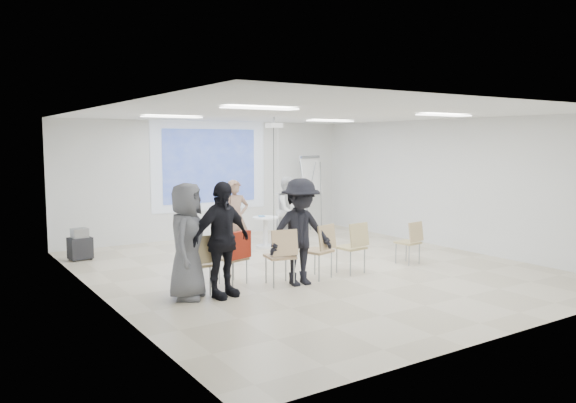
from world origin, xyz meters
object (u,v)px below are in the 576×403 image
pedestal_table (265,230)px  chair_far_left (197,260)px  player_left (235,213)px  av_cart (80,245)px  laptop (279,254)px  chair_left_inner (282,252)px  chair_right_far (411,239)px  flipchart_easel (311,176)px  player_right (289,207)px  chair_left_mid (236,255)px  chair_right_inner (354,244)px  audience_mid (300,225)px  audience_left (222,231)px  audience_outer (187,234)px  chair_center (321,247)px

pedestal_table → chair_far_left: chair_far_left is taller
player_left → av_cart: size_ratio=2.81×
laptop → chair_left_inner: bearing=92.0°
laptop → player_left: bearing=-91.0°
chair_right_far → flipchart_easel: 4.77m
player_right → pedestal_table: bearing=165.2°
chair_left_mid → flipchart_easel: size_ratio=0.43×
chair_far_left → chair_right_inner: size_ratio=1.01×
chair_far_left → chair_right_far: size_ratio=1.13×
chair_left_inner → chair_far_left: bearing=-177.6°
chair_left_inner → audience_mid: 0.57m
audience_left → player_left: bearing=45.3°
pedestal_table → flipchart_easel: 2.92m
pedestal_table → chair_left_inner: 3.58m
chair_left_inner → laptop: 0.12m
audience_mid → flipchart_easel: bearing=57.6°
chair_right_far → laptop: bearing=171.3°
player_right → audience_left: (-3.42, -3.26, 0.16)m
audience_left → audience_mid: bearing=-15.1°
audience_outer → flipchart_easel: size_ratio=0.99×
chair_far_left → audience_left: size_ratio=0.47×
chair_center → audience_outer: size_ratio=0.48×
chair_center → audience_left: size_ratio=0.47×
player_left → chair_left_mid: size_ratio=2.10×
chair_left_inner → chair_right_inner: (1.61, 0.00, -0.01)m
av_cart → audience_outer: bearing=-86.4°
chair_center → chair_right_inner: (0.75, -0.03, -0.01)m
flipchart_easel → av_cart: 6.43m
player_left → av_cart: player_left is taller
player_left → chair_right_inner: player_left is taller
pedestal_table → player_left: (-1.04, -0.48, 0.53)m
chair_right_inner → chair_left_inner: bearing=174.9°
player_right → laptop: size_ratio=4.97×
player_right → flipchart_easel: bearing=25.9°
chair_center → audience_outer: (-2.53, 0.12, 0.44)m
player_left → audience_left: size_ratio=0.88×
audience_mid → av_cart: audience_mid is taller
player_left → chair_right_far: player_left is taller
chair_right_inner → av_cart: 5.76m
av_cart → chair_left_mid: bearing=-70.6°
chair_center → chair_right_far: (2.24, -0.03, -0.07)m
chair_right_far → laptop: (-3.08, 0.10, 0.02)m
chair_left_mid → chair_right_far: (3.71, -0.51, -0.01)m
audience_left → chair_left_mid: bearing=32.9°
pedestal_table → chair_right_inner: bearing=-89.7°
pedestal_table → laptop: 3.48m
audience_outer → av_cart: bearing=48.7°
chair_right_far → audience_left: bearing=174.0°
laptop → chair_left_mid: bearing=-22.2°
player_right → chair_far_left: (-3.74, -2.98, -0.32)m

